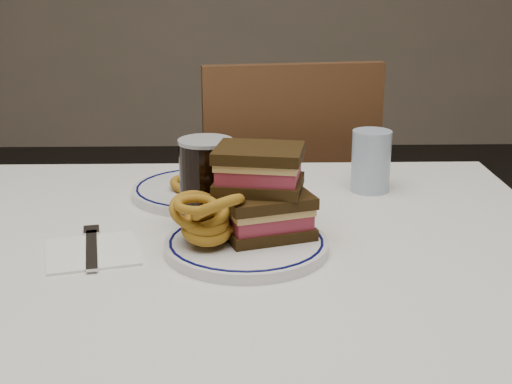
{
  "coord_description": "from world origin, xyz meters",
  "views": [
    {
      "loc": [
        0.12,
        -1.01,
        1.16
      ],
      "look_at": [
        0.15,
        -0.03,
        0.84
      ],
      "focal_mm": 50.0,
      "sensor_mm": 36.0,
      "label": 1
    }
  ],
  "objects_px": {
    "main_plate": "(246,244)",
    "beer_mug": "(208,183)",
    "far_plate": "(201,190)",
    "reuben_sandwich": "(263,191)",
    "chair_far": "(282,219)"
  },
  "relations": [
    {
      "from": "reuben_sandwich",
      "to": "beer_mug",
      "type": "bearing_deg",
      "value": 139.7
    },
    {
      "from": "main_plate",
      "to": "far_plate",
      "type": "distance_m",
      "value": 0.27
    },
    {
      "from": "reuben_sandwich",
      "to": "far_plate",
      "type": "bearing_deg",
      "value": 114.69
    },
    {
      "from": "main_plate",
      "to": "beer_mug",
      "type": "bearing_deg",
      "value": 120.06
    },
    {
      "from": "beer_mug",
      "to": "far_plate",
      "type": "relative_size",
      "value": 0.58
    },
    {
      "from": "chair_far",
      "to": "reuben_sandwich",
      "type": "height_order",
      "value": "chair_far"
    },
    {
      "from": "main_plate",
      "to": "reuben_sandwich",
      "type": "bearing_deg",
      "value": 51.17
    },
    {
      "from": "main_plate",
      "to": "beer_mug",
      "type": "xyz_separation_m",
      "value": [
        -0.06,
        0.1,
        0.06
      ]
    },
    {
      "from": "beer_mug",
      "to": "far_plate",
      "type": "xyz_separation_m",
      "value": [
        -0.02,
        0.16,
        -0.06
      ]
    },
    {
      "from": "chair_far",
      "to": "beer_mug",
      "type": "relative_size",
      "value": 6.5
    },
    {
      "from": "reuben_sandwich",
      "to": "beer_mug",
      "type": "height_order",
      "value": "reuben_sandwich"
    },
    {
      "from": "main_plate",
      "to": "beer_mug",
      "type": "relative_size",
      "value": 1.68
    },
    {
      "from": "reuben_sandwich",
      "to": "far_plate",
      "type": "height_order",
      "value": "reuben_sandwich"
    },
    {
      "from": "chair_far",
      "to": "reuben_sandwich",
      "type": "relative_size",
      "value": 5.91
    },
    {
      "from": "main_plate",
      "to": "far_plate",
      "type": "xyz_separation_m",
      "value": [
        -0.08,
        0.26,
        0.0
      ]
    }
  ]
}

